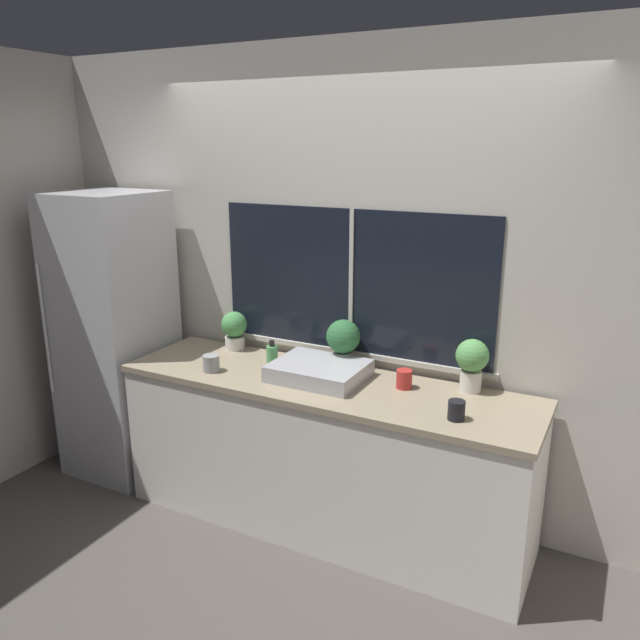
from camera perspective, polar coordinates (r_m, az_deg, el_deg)
name	(u,v)px	position (r m, az deg, el deg)	size (l,w,h in m)	color
ground_plane	(297,552)	(3.63, -2.09, -20.40)	(14.00, 14.00, 0.00)	#4C4742
wall_back	(354,285)	(3.63, 3.13, 3.19)	(8.00, 0.09, 2.70)	#BCB7AD
wall_left	(166,241)	(5.44, -13.93, 7.02)	(0.06, 7.00, 2.70)	#BCB7AD
counter	(324,454)	(3.63, 0.34, -12.15)	(2.36, 0.65, 0.88)	white
refrigerator	(116,336)	(4.29, -18.19, -1.40)	(0.60, 0.63, 1.86)	#B7B7BC
sink	(319,371)	(3.47, -0.08, -4.64)	(0.50, 0.46, 0.26)	#ADADB2
potted_plant_left	(234,328)	(3.97, -7.84, -0.77)	(0.16, 0.16, 0.24)	silver
potted_plant_center	(342,339)	(3.59, 2.06, -1.76)	(0.20, 0.20, 0.29)	silver
potted_plant_right	(472,361)	(3.36, 13.72, -3.65)	(0.17, 0.17, 0.28)	silver
soap_bottle	(272,356)	(3.65, -4.40, -3.28)	(0.07, 0.07, 0.16)	#519E5B
mug_grey	(211,363)	(3.63, -9.92, -3.92)	(0.10, 0.10, 0.10)	gray
mug_red	(404,379)	(3.37, 7.70, -5.38)	(0.08, 0.08, 0.10)	#B72D28
mug_black	(456,410)	(3.04, 12.36, -8.06)	(0.08, 0.08, 0.10)	black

